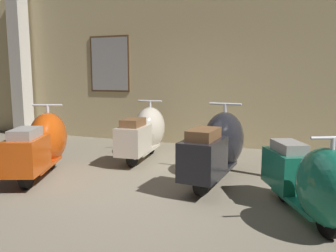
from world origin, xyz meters
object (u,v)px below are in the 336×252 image
(scooter_0, at_px, (43,143))
(scooter_2, at_px, (218,146))
(scooter_3, at_px, (313,182))
(scooter_1, at_px, (145,132))

(scooter_0, distance_m, scooter_2, 2.69)
(scooter_0, height_order, scooter_3, scooter_0)
(scooter_2, bearing_deg, scooter_3, -128.59)
(scooter_0, xyz_separation_m, scooter_2, (2.61, 0.62, 0.02))
(scooter_0, height_order, scooter_1, scooter_0)
(scooter_0, relative_size, scooter_2, 0.97)
(scooter_0, bearing_deg, scooter_3, -119.04)
(scooter_1, height_order, scooter_2, scooter_2)
(scooter_2, relative_size, scooter_3, 1.14)
(scooter_1, distance_m, scooter_2, 1.80)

